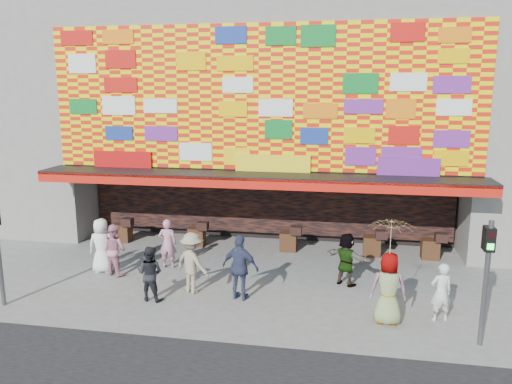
% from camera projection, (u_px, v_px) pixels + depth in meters
% --- Properties ---
extents(ground, '(90.00, 90.00, 0.00)m').
position_uv_depth(ground, '(235.00, 299.00, 14.16)').
color(ground, slate).
rests_on(ground, ground).
extents(shop_building, '(15.20, 9.40, 10.00)m').
position_uv_depth(shop_building, '(276.00, 104.00, 20.99)').
color(shop_building, gray).
rests_on(shop_building, ground).
extents(signal_right, '(0.22, 0.20, 3.00)m').
position_uv_depth(signal_right, '(487.00, 269.00, 11.26)').
color(signal_right, '#59595B').
rests_on(signal_right, ground).
extents(ped_a, '(0.93, 0.66, 1.79)m').
position_uv_depth(ped_a, '(102.00, 245.00, 16.12)').
color(ped_a, white).
rests_on(ped_a, ground).
extents(ped_b, '(0.64, 0.45, 1.66)m').
position_uv_depth(ped_b, '(168.00, 244.00, 16.53)').
color(ped_b, '#BD7A90').
rests_on(ped_b, ground).
extents(ped_c, '(0.83, 0.68, 1.57)m').
position_uv_depth(ped_c, '(150.00, 273.00, 13.98)').
color(ped_c, black).
rests_on(ped_c, ground).
extents(ped_d, '(1.35, 1.14, 1.81)m').
position_uv_depth(ped_d, '(192.00, 263.00, 14.46)').
color(ped_d, gray).
rests_on(ped_d, ground).
extents(ped_e, '(1.18, 0.69, 1.88)m').
position_uv_depth(ped_e, '(240.00, 268.00, 13.99)').
color(ped_e, '#343B5B').
rests_on(ped_e, ground).
extents(ped_f, '(1.55, 1.18, 1.63)m').
position_uv_depth(ped_f, '(346.00, 259.00, 15.06)').
color(ped_f, gray).
rests_on(ped_f, ground).
extents(ped_g, '(0.92, 0.61, 1.87)m').
position_uv_depth(ped_g, '(388.00, 289.00, 12.53)').
color(ped_g, gray).
rests_on(ped_g, ground).
extents(ped_h, '(0.64, 0.51, 1.55)m').
position_uv_depth(ped_h, '(441.00, 292.00, 12.70)').
color(ped_h, silver).
rests_on(ped_h, ground).
extents(ped_i, '(0.99, 0.89, 1.66)m').
position_uv_depth(ped_i, '(115.00, 249.00, 15.92)').
color(ped_i, '#C57F90').
rests_on(ped_i, ground).
extents(parasol, '(1.48, 1.50, 1.99)m').
position_uv_depth(parasol, '(391.00, 240.00, 12.27)').
color(parasol, '#D7BE88').
rests_on(parasol, ground).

